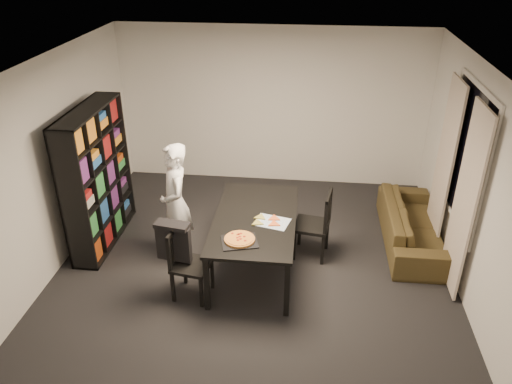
# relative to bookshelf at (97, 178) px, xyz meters

# --- Properties ---
(room) EXTENTS (5.01, 5.51, 2.61)m
(room) POSITION_rel_bookshelf_xyz_m (2.16, -0.60, 0.35)
(room) COLOR black
(room) RESTS_ON ground
(window_pane) EXTENTS (0.02, 1.40, 1.60)m
(window_pane) POSITION_rel_bookshelf_xyz_m (4.64, -0.00, 0.55)
(window_pane) COLOR black
(window_pane) RESTS_ON room
(window_frame) EXTENTS (0.03, 1.52, 1.72)m
(window_frame) POSITION_rel_bookshelf_xyz_m (4.64, -0.00, 0.55)
(window_frame) COLOR white
(window_frame) RESTS_ON room
(curtain_left) EXTENTS (0.03, 0.70, 2.25)m
(curtain_left) POSITION_rel_bookshelf_xyz_m (4.56, -0.52, 0.20)
(curtain_left) COLOR beige
(curtain_left) RESTS_ON room
(curtain_right) EXTENTS (0.03, 0.70, 2.25)m
(curtain_right) POSITION_rel_bookshelf_xyz_m (4.56, 0.52, 0.20)
(curtain_right) COLOR beige
(curtain_right) RESTS_ON room
(bookshelf) EXTENTS (0.35, 1.50, 1.90)m
(bookshelf) POSITION_rel_bookshelf_xyz_m (0.00, 0.00, 0.00)
(bookshelf) COLOR black
(bookshelf) RESTS_ON room
(dining_table) EXTENTS (1.00, 1.80, 0.75)m
(dining_table) POSITION_rel_bookshelf_xyz_m (2.17, -0.45, -0.27)
(dining_table) COLOR black
(dining_table) RESTS_ON room
(chair_left) EXTENTS (0.48, 0.48, 0.89)m
(chair_left) POSITION_rel_bookshelf_xyz_m (1.41, -1.04, -0.44)
(chair_left) COLOR black
(chair_left) RESTS_ON room
(chair_right) EXTENTS (0.50, 0.50, 0.94)m
(chair_right) POSITION_rel_bookshelf_xyz_m (2.95, -0.07, -0.41)
(chair_right) COLOR black
(chair_right) RESTS_ON room
(draped_jacket) EXTENTS (0.42, 0.24, 0.49)m
(draped_jacket) POSITION_rel_bookshelf_xyz_m (1.29, -1.02, -0.22)
(draped_jacket) COLOR black
(draped_jacket) RESTS_ON chair_left
(person) EXTENTS (0.59, 0.69, 1.60)m
(person) POSITION_rel_bookshelf_xyz_m (1.14, -0.29, -0.15)
(person) COLOR white
(person) RESTS_ON room
(baking_tray) EXTENTS (0.47, 0.42, 0.01)m
(baking_tray) POSITION_rel_bookshelf_xyz_m (2.05, -1.00, -0.20)
(baking_tray) COLOR black
(baking_tray) RESTS_ON dining_table
(pepperoni_pizza) EXTENTS (0.35, 0.35, 0.03)m
(pepperoni_pizza) POSITION_rel_bookshelf_xyz_m (2.05, -0.98, -0.18)
(pepperoni_pizza) COLOR #B06E33
(pepperoni_pizza) RESTS_ON dining_table
(kitchen_towel) EXTENTS (0.46, 0.39, 0.01)m
(kitchen_towel) POSITION_rel_bookshelf_xyz_m (2.38, -0.54, -0.20)
(kitchen_towel) COLOR silver
(kitchen_towel) RESTS_ON dining_table
(pizza_slices) EXTENTS (0.38, 0.33, 0.01)m
(pizza_slices) POSITION_rel_bookshelf_xyz_m (2.31, -0.52, -0.19)
(pizza_slices) COLOR gold
(pizza_slices) RESTS_ON dining_table
(sofa) EXTENTS (0.74, 1.89, 0.55)m
(sofa) POSITION_rel_bookshelf_xyz_m (4.25, 0.38, -0.67)
(sofa) COLOR #383216
(sofa) RESTS_ON room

